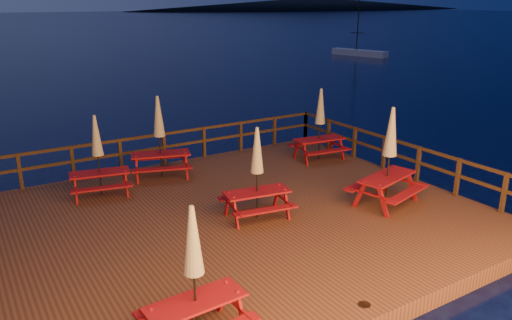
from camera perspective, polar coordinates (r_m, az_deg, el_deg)
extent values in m
plane|color=black|center=(12.97, -2.13, -7.94)|extent=(500.00, 500.00, 0.00)
cube|color=#4E2819|center=(12.88, -2.14, -7.14)|extent=(12.00, 10.00, 0.40)
cylinder|color=#311C0F|center=(16.92, -9.90, -2.98)|extent=(0.24, 0.24, 1.40)
cylinder|color=#311C0F|center=(19.54, 5.43, 0.08)|extent=(0.24, 0.24, 1.40)
cube|color=#311C0F|center=(16.61, -10.55, 2.94)|extent=(11.70, 0.06, 0.09)
cube|color=#311C0F|center=(16.73, -10.47, 1.47)|extent=(11.70, 0.06, 0.09)
cube|color=#311C0F|center=(15.76, -26.43, -1.39)|extent=(0.10, 0.10, 1.10)
cube|color=#311C0F|center=(16.74, -10.45, 1.29)|extent=(0.10, 0.10, 1.10)
cube|color=#311C0F|center=(18.87, 2.85, 3.45)|extent=(0.10, 0.10, 1.10)
cube|color=#311C0F|center=(15.98, 16.33, 1.92)|extent=(0.06, 9.70, 0.09)
cube|color=#311C0F|center=(16.10, 16.20, 0.40)|extent=(0.06, 9.70, 0.09)
cube|color=#311C0F|center=(16.12, 16.18, 0.21)|extent=(0.10, 0.10, 1.10)
cube|color=#311C0F|center=(18.81, 7.48, 3.27)|extent=(0.10, 0.10, 1.10)
ellipsoid|color=black|center=(306.70, 6.91, 17.35)|extent=(230.40, 86.40, 7.00)
cube|color=silver|center=(54.51, 11.70, 11.81)|extent=(2.52, 6.38, 0.81)
cylinder|color=black|center=(54.58, 11.67, 16.51)|extent=(0.11, 0.11, 9.00)
cylinder|color=black|center=(54.67, 11.51, 14.06)|extent=(0.45, 1.59, 0.07)
cube|color=maroon|center=(14.48, -17.43, -1.39)|extent=(1.70, 0.93, 0.04)
cube|color=maroon|center=(15.08, -17.47, -1.72)|extent=(1.62, 0.56, 0.04)
cube|color=maroon|center=(14.07, -17.18, -3.10)|extent=(1.62, 0.56, 0.04)
cube|color=maroon|center=(14.86, -19.95, -2.54)|extent=(0.07, 0.10, 0.67)
cube|color=maroon|center=(14.31, -19.89, -3.31)|extent=(0.07, 0.10, 0.67)
cube|color=maroon|center=(14.91, -14.83, -1.98)|extent=(0.07, 0.10, 0.67)
cube|color=maroon|center=(14.35, -14.57, -2.73)|extent=(0.07, 0.10, 0.67)
cylinder|color=black|center=(14.35, -17.59, 0.29)|extent=(0.04, 0.04, 2.23)
cone|color=tan|center=(14.18, -17.83, 2.69)|extent=(0.32, 0.32, 1.11)
sphere|color=black|center=(14.06, -18.02, 4.72)|extent=(0.06, 0.06, 0.06)
cube|color=maroon|center=(13.67, 14.80, -1.85)|extent=(1.97, 1.16, 0.05)
cube|color=maroon|center=(14.06, 12.51, -2.46)|extent=(1.86, 0.75, 0.05)
cube|color=maroon|center=(13.52, 16.96, -3.66)|extent=(1.86, 0.75, 0.05)
cube|color=maroon|center=(13.33, 11.78, -3.90)|extent=(0.09, 0.11, 0.77)
cube|color=maroon|center=(13.02, 14.31, -4.62)|extent=(0.09, 0.11, 0.77)
cube|color=maroon|center=(14.59, 14.99, -2.21)|extent=(0.09, 0.11, 0.77)
cube|color=maroon|center=(14.31, 17.36, -2.83)|extent=(0.09, 0.11, 0.77)
cylinder|color=black|center=(13.52, 14.97, 0.20)|extent=(0.05, 0.05, 2.56)
cone|color=tan|center=(13.32, 15.21, 3.14)|extent=(0.37, 0.37, 1.28)
sphere|color=black|center=(13.19, 15.42, 5.64)|extent=(0.07, 0.07, 0.07)
cube|color=maroon|center=(8.27, -6.94, -15.78)|extent=(1.66, 0.72, 0.05)
cube|color=maroon|center=(8.83, -8.60, -15.59)|extent=(1.64, 0.34, 0.05)
cube|color=maroon|center=(8.95, -3.84, -15.41)|extent=(0.06, 0.09, 0.68)
cube|color=maroon|center=(8.53, -1.65, -17.24)|extent=(0.06, 0.09, 0.68)
cylinder|color=black|center=(8.03, -7.06, -13.10)|extent=(0.04, 0.04, 2.26)
cone|color=tan|center=(7.73, -7.24, -9.07)|extent=(0.33, 0.33, 1.13)
sphere|color=black|center=(7.50, -7.39, -5.50)|extent=(0.06, 0.06, 0.06)
cube|color=maroon|center=(15.55, -10.85, 0.69)|extent=(1.90, 1.20, 0.05)
cube|color=maroon|center=(16.20, -10.93, 0.29)|extent=(1.77, 0.80, 0.05)
cube|color=maroon|center=(15.07, -10.64, -1.02)|extent=(1.77, 0.80, 0.05)
cube|color=maroon|center=(15.95, -13.49, -0.44)|extent=(0.09, 0.11, 0.74)
cube|color=maroon|center=(15.33, -13.44, -1.18)|extent=(0.09, 0.11, 0.74)
cube|color=maroon|center=(16.01, -8.22, -0.04)|extent=(0.09, 0.11, 0.74)
cube|color=maroon|center=(15.40, -7.96, -0.76)|extent=(0.09, 0.11, 0.74)
cylinder|color=black|center=(15.41, -10.96, 2.44)|extent=(0.04, 0.04, 2.46)
cone|color=tan|center=(15.25, -11.11, 4.93)|extent=(0.35, 0.35, 1.23)
sphere|color=black|center=(15.13, -11.24, 7.04)|extent=(0.07, 0.07, 0.07)
cube|color=maroon|center=(17.14, 7.25, 2.40)|extent=(1.78, 0.89, 0.05)
cube|color=maroon|center=(17.69, 6.26, 1.96)|extent=(1.73, 0.49, 0.05)
cube|color=maroon|center=(16.76, 8.21, 0.98)|extent=(1.73, 0.49, 0.05)
cube|color=maroon|center=(17.15, 4.62, 1.26)|extent=(0.07, 0.10, 0.71)
cube|color=maroon|center=(16.63, 5.66, 0.69)|extent=(0.07, 0.10, 0.71)
cube|color=maroon|center=(17.86, 8.64, 1.78)|extent=(0.07, 0.10, 0.71)
cube|color=maroon|center=(17.36, 9.74, 1.26)|extent=(0.07, 0.10, 0.71)
cylinder|color=black|center=(17.02, 7.31, 3.94)|extent=(0.04, 0.04, 2.37)
cone|color=tan|center=(16.88, 7.40, 6.13)|extent=(0.34, 0.34, 1.19)
sphere|color=black|center=(16.78, 7.47, 7.97)|extent=(0.07, 0.07, 0.07)
cube|color=maroon|center=(12.42, 0.11, -3.68)|extent=(1.72, 0.89, 0.05)
cube|color=maroon|center=(12.99, -0.83, -3.98)|extent=(1.66, 0.51, 0.05)
cube|color=maroon|center=(12.06, 1.13, -5.76)|extent=(1.66, 0.51, 0.05)
cube|color=maroon|center=(12.58, -3.30, -5.10)|extent=(0.07, 0.10, 0.68)
cube|color=maroon|center=(12.06, -2.33, -6.13)|extent=(0.07, 0.10, 0.68)
cube|color=maroon|center=(13.06, 2.36, -4.20)|extent=(0.07, 0.10, 0.68)
cube|color=maroon|center=(12.56, 3.53, -5.14)|extent=(0.07, 0.10, 0.68)
cylinder|color=black|center=(12.26, 0.11, -1.70)|extent=(0.04, 0.04, 2.28)
cone|color=tan|center=(12.06, 0.12, 1.15)|extent=(0.33, 0.33, 1.14)
sphere|color=black|center=(11.92, 0.12, 3.59)|extent=(0.06, 0.06, 0.06)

